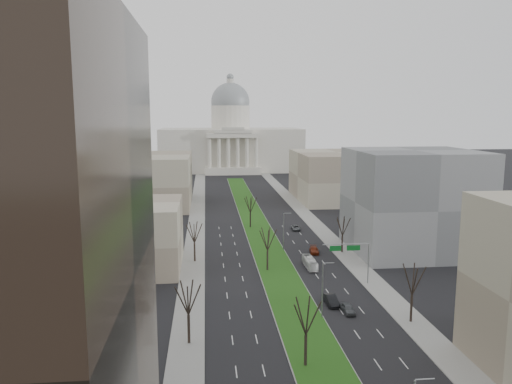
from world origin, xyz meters
TOP-DOWN VIEW (x-y plane):
  - ground at (0.00, 120.00)m, footprint 600.00×600.00m
  - median at (0.00, 118.99)m, footprint 8.00×222.03m
  - sidewalk_left at (-17.50, 95.00)m, footprint 5.00×330.00m
  - sidewalk_right at (17.50, 95.00)m, footprint 5.00×330.00m
  - capitol at (0.00, 269.59)m, footprint 80.00×46.00m
  - building_beige_left at (-33.00, 85.00)m, footprint 26.00×22.00m
  - building_grey_right at (34.00, 92.00)m, footprint 28.00×26.00m
  - building_far_left at (-35.00, 160.00)m, footprint 30.00×40.00m
  - building_far_right at (35.00, 165.00)m, footprint 30.00×40.00m
  - tree_left_mid at (-17.20, 48.00)m, footprint 5.40×5.40m
  - tree_left_far at (-17.20, 88.00)m, footprint 5.28×5.28m
  - tree_right_mid at (17.20, 52.00)m, footprint 5.52×5.52m
  - tree_right_far at (17.20, 92.00)m, footprint 5.04×5.04m
  - tree_median_a at (-2.00, 40.00)m, footprint 5.40×5.40m
  - tree_median_b at (-2.00, 80.00)m, footprint 5.40×5.40m
  - tree_median_c at (-2.00, 120.00)m, footprint 5.40×5.40m
  - streetlamp_median_b at (3.76, 55.00)m, footprint 1.90×0.20m
  - streetlamp_median_c at (3.76, 95.00)m, footprint 1.90×0.20m
  - mast_arm_signs at (13.49, 70.03)m, footprint 9.12×0.24m
  - car_grey_near at (8.42, 56.57)m, footprint 1.86×4.28m
  - car_black at (6.56, 60.38)m, footprint 1.95×5.08m
  - car_red at (10.55, 92.15)m, footprint 2.56×5.10m
  - car_grey_far at (10.43, 115.78)m, footprint 2.22×4.72m
  - box_van at (7.24, 81.20)m, footprint 1.96×7.92m

SIDE VIEW (x-z plane):
  - ground at x=0.00m, z-range 0.00..0.00m
  - sidewalk_left at x=-17.50m, z-range 0.00..0.15m
  - sidewalk_right at x=17.50m, z-range 0.00..0.15m
  - median at x=0.00m, z-range 0.00..0.20m
  - car_grey_far at x=10.43m, z-range 0.00..1.30m
  - car_red at x=10.55m, z-range 0.00..1.42m
  - car_grey_near at x=8.42m, z-range 0.00..1.44m
  - car_black at x=6.56m, z-range 0.00..1.65m
  - box_van at x=7.24m, z-range 0.00..2.20m
  - streetlamp_median_b at x=3.76m, z-range 0.23..9.39m
  - streetlamp_median_c at x=3.76m, z-range 0.23..9.39m
  - mast_arm_signs at x=13.49m, z-range 2.06..10.15m
  - tree_right_far at x=17.20m, z-range 1.99..11.07m
  - tree_left_far at x=-17.20m, z-range 2.09..11.59m
  - tree_left_mid at x=-17.20m, z-range 2.14..11.86m
  - tree_median_a at x=-2.00m, z-range 2.14..11.86m
  - tree_median_b at x=-2.00m, z-range 2.14..11.86m
  - tree_median_c at x=-2.00m, z-range 2.14..11.86m
  - building_beige_left at x=-33.00m, z-range 0.00..14.00m
  - tree_right_mid at x=17.20m, z-range 2.19..12.12m
  - building_far_left at x=-35.00m, z-range 0.00..18.00m
  - building_far_right at x=35.00m, z-range 0.00..18.00m
  - building_grey_right at x=34.00m, z-range 0.00..24.00m
  - capitol at x=0.00m, z-range -11.19..43.81m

